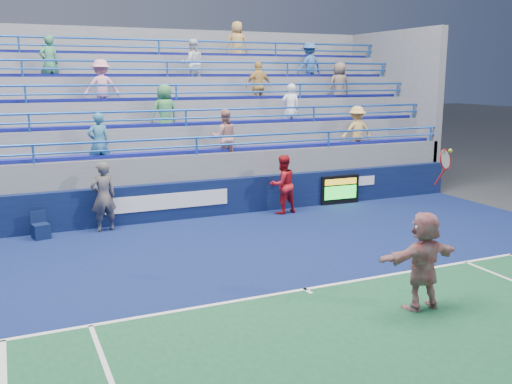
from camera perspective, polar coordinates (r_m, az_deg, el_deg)
name	(u,v)px	position (r m, az deg, el deg)	size (l,w,h in m)	color
ground	(305,290)	(11.38, 4.97, -9.76)	(120.00, 120.00, 0.00)	#333538
sponsor_wall	(200,199)	(16.97, -5.62, -0.69)	(18.00, 0.32, 1.10)	#0A143A
bleacher_stand	(165,151)	(20.37, -9.05, 4.11)	(18.00, 5.60, 6.13)	slate
serve_speed_board	(339,190)	(18.83, 8.34, 0.23)	(1.38, 0.19, 0.95)	black
judge_chair	(41,230)	(15.71, -20.72, -3.60)	(0.48, 0.48, 0.71)	#0C183C
tennis_player	(423,260)	(10.63, 16.40, -6.59)	(1.68, 0.56, 2.89)	silver
line_judge	(103,197)	(15.80, -15.03, -0.46)	(0.69, 0.46, 1.91)	#151D3C
ball_girl	(282,185)	(17.28, 2.66, 0.75)	(0.87, 0.68, 1.80)	red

